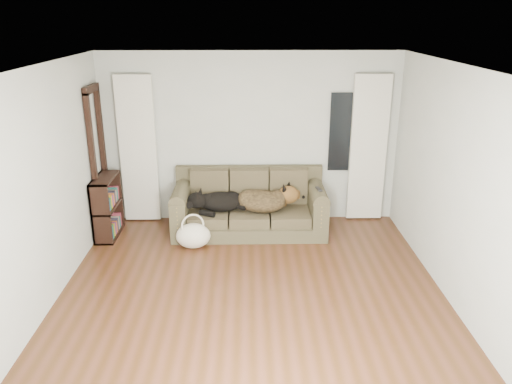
{
  "coord_description": "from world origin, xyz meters",
  "views": [
    {
      "loc": [
        -0.04,
        -4.93,
        3.1
      ],
      "look_at": [
        0.07,
        1.6,
        0.76
      ],
      "focal_mm": 35.0,
      "sensor_mm": 36.0,
      "label": 1
    }
  ],
  "objects_px": {
    "sofa": "(249,203)",
    "dog_shepherd": "(265,201)",
    "dog_black_lab": "(218,202)",
    "tote_bag": "(193,237)",
    "bookshelf": "(107,203)"
  },
  "relations": [
    {
      "from": "sofa",
      "to": "bookshelf",
      "type": "relative_size",
      "value": 2.49
    },
    {
      "from": "dog_black_lab",
      "to": "dog_shepherd",
      "type": "xyz_separation_m",
      "value": [
        0.69,
        -0.01,
        0.01
      ]
    },
    {
      "from": "dog_shepherd",
      "to": "tote_bag",
      "type": "height_order",
      "value": "dog_shepherd"
    },
    {
      "from": "sofa",
      "to": "dog_black_lab",
      "type": "height_order",
      "value": "sofa"
    },
    {
      "from": "sofa",
      "to": "tote_bag",
      "type": "xyz_separation_m",
      "value": [
        -0.79,
        -0.55,
        -0.29
      ]
    },
    {
      "from": "dog_black_lab",
      "to": "dog_shepherd",
      "type": "distance_m",
      "value": 0.69
    },
    {
      "from": "sofa",
      "to": "tote_bag",
      "type": "relative_size",
      "value": 4.64
    },
    {
      "from": "sofa",
      "to": "dog_shepherd",
      "type": "xyz_separation_m",
      "value": [
        0.23,
        -0.04,
        0.04
      ]
    },
    {
      "from": "sofa",
      "to": "dog_shepherd",
      "type": "relative_size",
      "value": 2.96
    },
    {
      "from": "dog_shepherd",
      "to": "sofa",
      "type": "bearing_deg",
      "value": 2.68
    },
    {
      "from": "sofa",
      "to": "dog_shepherd",
      "type": "distance_m",
      "value": 0.23
    },
    {
      "from": "tote_bag",
      "to": "bookshelf",
      "type": "xyz_separation_m",
      "value": [
        -1.28,
        0.43,
        0.34
      ]
    },
    {
      "from": "dog_black_lab",
      "to": "tote_bag",
      "type": "bearing_deg",
      "value": -119.95
    },
    {
      "from": "dog_shepherd",
      "to": "bookshelf",
      "type": "distance_m",
      "value": 2.3
    },
    {
      "from": "dog_black_lab",
      "to": "tote_bag",
      "type": "relative_size",
      "value": 1.35
    }
  ]
}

